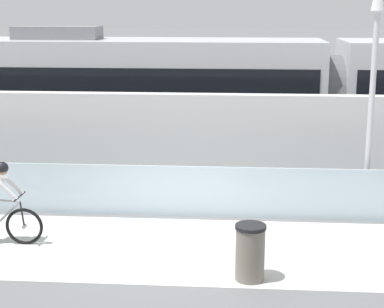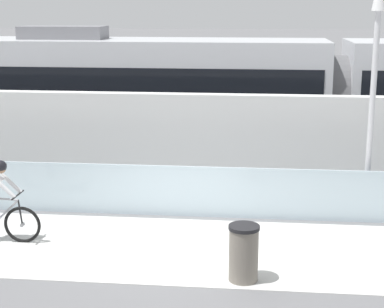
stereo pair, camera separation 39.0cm
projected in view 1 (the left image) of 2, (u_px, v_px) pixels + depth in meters
ground_plane at (179, 249)px, 11.65m from camera, size 200.00×200.00×0.00m
bike_path_deck at (179, 248)px, 11.65m from camera, size 32.00×3.20×0.01m
glass_parapet at (187, 191)px, 13.31m from camera, size 32.00×0.05×1.10m
concrete_barrier_wall at (193, 144)px, 14.91m from camera, size 32.00×0.36×2.38m
tram_rail_near at (200, 165)px, 17.59m from camera, size 32.00×0.08×0.01m
tram_rail_far at (203, 153)px, 18.98m from camera, size 32.00×0.08×0.01m
tram at (330, 96)px, 17.58m from camera, size 22.56×2.54×3.81m
lamp_post_antenna at (374, 62)px, 12.68m from camera, size 0.28×0.28×5.20m
trash_bin at (250, 252)px, 10.23m from camera, size 0.51×0.51×0.96m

